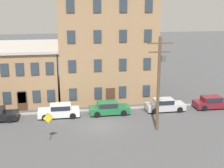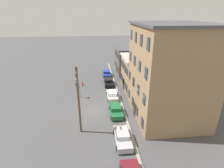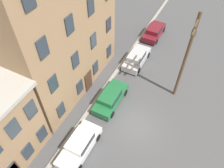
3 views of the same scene
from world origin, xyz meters
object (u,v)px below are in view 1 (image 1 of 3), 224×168
object	(u,v)px
car_white	(59,110)
car_green	(109,108)
caution_sign	(48,122)
utility_pole	(159,79)
car_maroon	(212,102)
car_silver	(164,105)

from	to	relation	value
car_white	car_green	size ratio (longest dim) A/B	1.00
caution_sign	utility_pole	bearing A→B (deg)	4.25
car_white	utility_pole	bearing A→B (deg)	-29.06
car_white	car_maroon	xyz separation A→B (m)	(17.66, 0.01, 0.00)
car_silver	car_maroon	distance (m)	5.83
caution_sign	utility_pole	distance (m)	10.85
car_white	car_maroon	distance (m)	17.66
car_silver	car_maroon	size ratio (longest dim) A/B	1.00
car_green	caution_sign	distance (m)	8.74
car_green	caution_sign	xyz separation A→B (m)	(-6.34, -5.94, 1.00)
car_green	car_maroon	distance (m)	12.28
car_green	car_silver	bearing A→B (deg)	0.19
car_green	car_white	bearing A→B (deg)	179.89
caution_sign	car_green	bearing A→B (deg)	43.14
car_green	utility_pole	world-z (taller)	utility_pole
car_green	caution_sign	world-z (taller)	caution_sign
car_white	car_green	xyz separation A→B (m)	(5.37, -0.01, 0.00)
car_white	car_green	bearing A→B (deg)	-0.11
car_maroon	utility_pole	xyz separation A→B (m)	(-8.32, -5.20, 4.32)
car_silver	car_maroon	world-z (taller)	same
car_green	car_silver	xyz separation A→B (m)	(6.45, 0.02, 0.00)
car_silver	car_maroon	xyz separation A→B (m)	(5.83, 0.00, 0.00)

